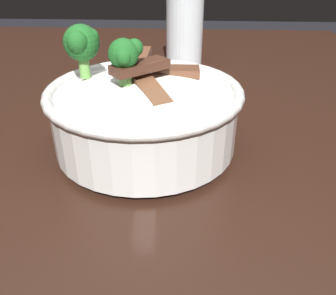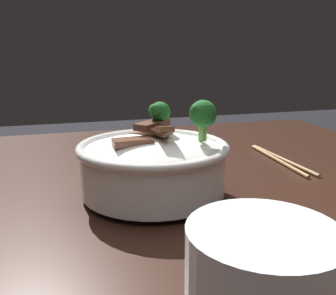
% 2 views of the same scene
% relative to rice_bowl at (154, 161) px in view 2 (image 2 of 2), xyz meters
% --- Properties ---
extents(rice_bowl, '(0.22, 0.22, 0.14)m').
position_rel_rice_bowl_xyz_m(rice_bowl, '(0.00, 0.00, 0.00)').
color(rice_bowl, white).
rests_on(rice_bowl, dining_table).
extents(chopsticks_pair, '(0.22, 0.03, 0.01)m').
position_rel_rice_bowl_xyz_m(chopsticks_pair, '(0.10, -0.28, -0.05)').
color(chopsticks_pair, '#9E7A4C').
rests_on(chopsticks_pair, dining_table).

